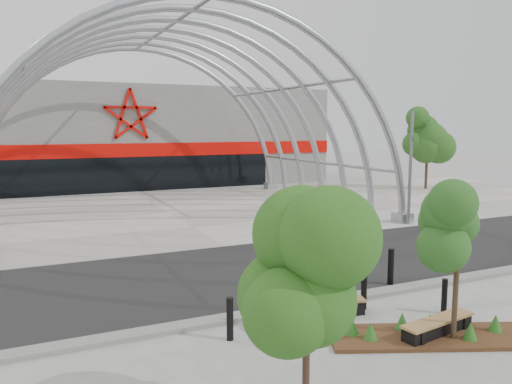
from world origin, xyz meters
TOP-DOWN VIEW (x-y plane):
  - ground at (0.00, 0.00)m, footprint 140.00×140.00m
  - road at (0.00, 3.50)m, footprint 140.00×7.00m
  - forecourt at (0.00, 15.50)m, footprint 60.00×17.00m
  - kerb at (0.00, -0.25)m, footprint 60.00×0.50m
  - arena_building at (0.00, 33.45)m, footprint 34.00×15.24m
  - vault_canopy at (0.00, 15.50)m, footprint 20.80×15.80m
  - planting_bed at (1.04, -3.13)m, footprint 4.83×3.12m
  - signal_pole at (9.90, 7.46)m, footprint 0.43×0.77m
  - street_tree_0 at (-3.33, -5.08)m, footprint 1.59×1.59m
  - street_tree_1 at (1.46, -3.50)m, footprint 1.52×1.52m
  - bench_0 at (-0.22, -0.94)m, footprint 1.94×0.98m
  - bench_1 at (1.30, -3.18)m, footprint 2.14×0.77m
  - bollard_0 at (-3.10, -1.31)m, footprint 0.16×0.16m
  - bollard_1 at (-2.05, -1.09)m, footprint 0.17×0.17m
  - bollard_2 at (0.86, -1.00)m, footprint 0.16×0.16m
  - bollard_3 at (2.85, 0.33)m, footprint 0.18×0.18m
  - bollard_4 at (2.55, -2.14)m, footprint 0.15×0.15m
  - bg_tree_1 at (21.00, 18.00)m, footprint 2.70×2.70m

SIDE VIEW (x-z plane):
  - ground at x=0.00m, z-range 0.00..0.00m
  - road at x=0.00m, z-range 0.00..0.02m
  - vault_canopy at x=0.00m, z-range -10.16..10.20m
  - forecourt at x=0.00m, z-range 0.00..0.04m
  - kerb at x=0.00m, z-range 0.00..0.12m
  - planting_bed at x=1.04m, z-range -0.13..0.36m
  - bench_0 at x=-0.22m, z-range -0.01..0.39m
  - bench_1 at x=1.30m, z-range -0.01..0.43m
  - bollard_4 at x=2.55m, z-range 0.00..0.93m
  - bollard_2 at x=0.86m, z-range 0.00..0.99m
  - bollard_0 at x=-3.10m, z-range 0.00..0.99m
  - bollard_1 at x=-2.05m, z-range 0.00..1.06m
  - bollard_3 at x=2.85m, z-range 0.00..1.13m
  - street_tree_1 at x=1.46m, z-range 0.78..4.38m
  - street_tree_0 at x=-3.33m, z-range 0.79..4.42m
  - signal_pole at x=9.90m, z-range 0.13..5.71m
  - arena_building at x=0.00m, z-range -0.01..7.99m
  - bg_tree_1 at x=21.00m, z-range 1.29..7.20m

